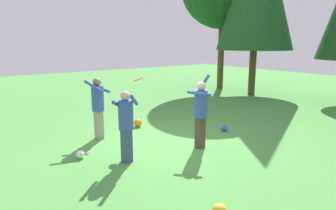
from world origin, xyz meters
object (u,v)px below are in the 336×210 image
frisbee (139,79)px  ball_white (80,154)px  person_thrower (201,109)px  ball_orange (138,123)px  person_catcher (98,103)px  person_bystander (126,120)px  ball_blue (224,128)px

frisbee → ball_white: bearing=-80.7°
person_thrower → ball_orange: size_ratio=7.33×
person_catcher → person_bystander: (1.99, -0.19, -0.05)m
frisbee → ball_white: 2.48m
person_bystander → ball_orange: size_ratio=6.33×
person_thrower → ball_orange: 2.83m
ball_blue → ball_orange: bearing=-136.5°
person_catcher → ball_orange: 1.79m
frisbee → ball_blue: size_ratio=1.87×
person_catcher → ball_white: bearing=-84.4°
ball_blue → ball_white: bearing=-96.1°
person_thrower → person_bystander: bearing=46.8°
frisbee → ball_white: frisbee is taller
frisbee → ball_orange: bearing=152.0°
person_thrower → ball_blue: (-0.64, 1.58, -0.95)m
person_thrower → ball_white: (-1.11, -2.83, -0.95)m
person_catcher → ball_blue: bearing=20.5°
ball_orange → ball_white: bearing=-58.2°
person_thrower → ball_blue: bearing=-103.1°
person_catcher → ball_blue: (1.64, 3.41, -0.95)m
person_catcher → ball_white: 1.81m
person_bystander → ball_white: size_ratio=8.32×
person_thrower → ball_orange: (-2.66, -0.33, -0.92)m
person_thrower → frisbee: 1.86m
person_catcher → person_bystander: size_ratio=1.05×
ball_white → person_catcher: bearing=139.4°
ball_orange → ball_blue: bearing=43.5°
ball_orange → person_thrower: bearing=7.0°
person_bystander → ball_white: person_bystander is taller
person_bystander → ball_white: bearing=86.9°
person_catcher → frisbee: bearing=0.0°
person_bystander → ball_blue: person_bystander is taller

